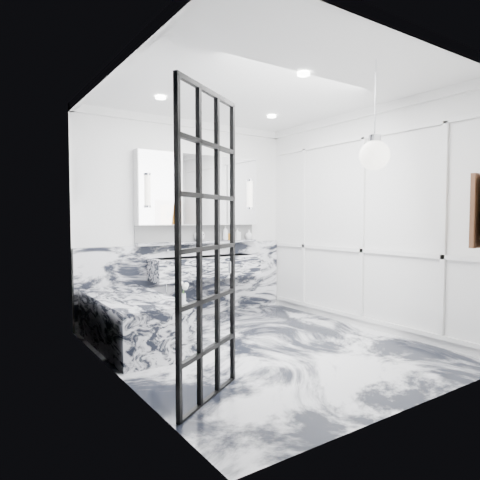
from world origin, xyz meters
TOP-DOWN VIEW (x-y plane):
  - floor at (0.00, 0.00)m, footprint 3.60×3.60m
  - ceiling at (0.00, 0.00)m, footprint 3.60×3.60m
  - wall_back at (0.00, 1.80)m, footprint 3.60×0.00m
  - wall_front at (0.00, -1.80)m, footprint 3.60×0.00m
  - wall_left at (-1.60, 0.00)m, footprint 0.00×3.60m
  - wall_right at (1.60, 0.00)m, footprint 0.00×3.60m
  - marble_clad_back at (0.00, 1.78)m, footprint 3.18×0.05m
  - marble_clad_left at (-1.59, 0.00)m, footprint 0.02×3.56m
  - panel_molding at (1.58, 0.00)m, footprint 0.03×3.40m
  - soap_bottle_a at (0.57, 1.71)m, footprint 0.11×0.11m
  - soap_bottle_b at (0.78, 1.71)m, footprint 0.08×0.09m
  - soap_bottle_c at (1.00, 1.71)m, footprint 0.13×0.13m
  - face_pot at (0.13, 1.71)m, footprint 0.16×0.16m
  - amber_bottle at (0.63, 1.71)m, footprint 0.04×0.04m
  - flower_vase at (-0.93, 0.13)m, footprint 0.08×0.08m
  - crittall_door at (-1.17, -0.82)m, footprint 0.77×0.50m
  - pendant_light at (0.19, -1.28)m, footprint 0.25×0.25m
  - trough_sink at (0.15, 1.55)m, footprint 1.60×0.45m
  - ledge at (0.15, 1.72)m, footprint 1.90×0.14m
  - subway_tile at (0.15, 1.78)m, footprint 1.90×0.03m
  - mirror_cabinet at (0.15, 1.73)m, footprint 1.90×0.16m
  - sconce_left at (-0.67, 1.63)m, footprint 0.07×0.07m
  - sconce_right at (0.97, 1.63)m, footprint 0.07×0.07m
  - bathtub at (-1.18, 0.90)m, footprint 0.75×1.65m

SIDE VIEW (x-z plane):
  - floor at x=0.00m, z-range 0.00..0.00m
  - bathtub at x=-1.18m, z-range 0.00..0.55m
  - marble_clad_back at x=0.00m, z-range 0.00..1.05m
  - flower_vase at x=-0.93m, z-range 0.55..0.67m
  - trough_sink at x=0.15m, z-range 0.58..0.88m
  - ledge at x=0.15m, z-range 1.05..1.09m
  - amber_bottle at x=0.63m, z-range 1.09..1.19m
  - soap_bottle_c at x=1.00m, z-range 1.09..1.24m
  - face_pot at x=0.13m, z-range 1.09..1.24m
  - soap_bottle_b at x=0.78m, z-range 1.09..1.27m
  - crittall_door at x=-1.17m, z-range 0.00..2.38m
  - soap_bottle_a at x=0.57m, z-range 1.09..1.31m
  - subway_tile at x=0.15m, z-range 1.09..1.32m
  - panel_molding at x=1.58m, z-range 0.15..2.45m
  - marble_clad_left at x=-1.59m, z-range 0.00..2.68m
  - wall_back at x=0.00m, z-range -0.40..3.20m
  - wall_front at x=0.00m, z-range -0.40..3.20m
  - wall_left at x=-1.60m, z-range -0.40..3.20m
  - wall_right at x=1.60m, z-range -0.40..3.20m
  - sconce_left at x=-0.67m, z-range 1.58..1.98m
  - sconce_right at x=0.97m, z-range 1.58..1.98m
  - mirror_cabinet at x=0.15m, z-range 1.32..2.32m
  - pendant_light at x=0.19m, z-range 1.83..2.08m
  - ceiling at x=0.00m, z-range 2.80..2.80m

